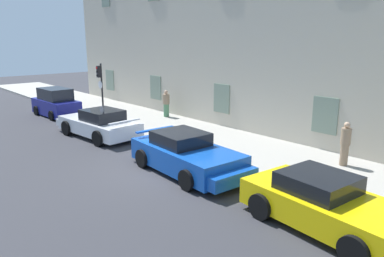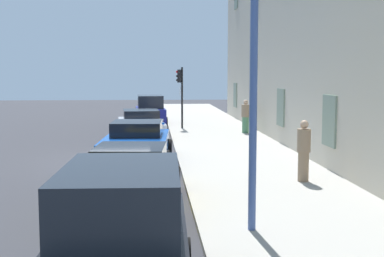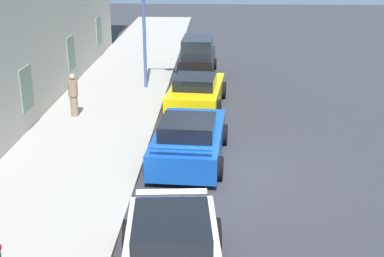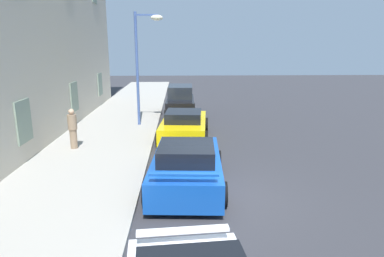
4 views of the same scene
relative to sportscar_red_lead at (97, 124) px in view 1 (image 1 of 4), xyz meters
The scene contains 9 objects.
ground_plane 5.85m from the sportscar_red_lead, ahead, with size 80.00×80.00×0.00m, color #333338.
sidewalk 6.79m from the sportscar_red_lead, 31.68° to the left, with size 60.00×4.34×0.14m, color #A8A399.
sportscar_red_lead is the anchor object (origin of this frame).
sportscar_yellow_flank 6.78m from the sportscar_red_lead, ahead, with size 4.89×2.43×1.40m.
sportscar_white_middle 12.17m from the sportscar_red_lead, ahead, with size 4.74×2.46×1.34m.
hatchback_distant 6.16m from the sportscar_red_lead, behind, with size 3.70×1.91×1.71m.
traffic_light 4.16m from the sportscar_red_lead, 148.68° to the left, with size 0.44×0.36×3.13m.
pedestrian_admiring 11.16m from the sportscar_red_lead, 23.86° to the left, with size 0.45×0.45×1.62m.
pedestrian_strolling 5.05m from the sportscar_red_lead, 100.90° to the left, with size 0.51×0.51×1.58m.
Camera 1 is at (10.36, -7.32, 4.64)m, focal length 34.53 mm.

